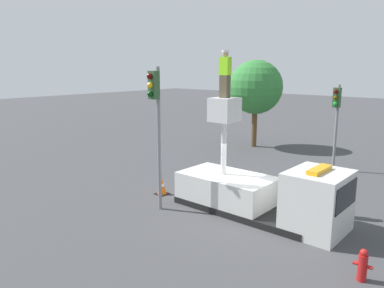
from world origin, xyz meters
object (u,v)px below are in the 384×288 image
Objects in this scene: traffic_light_pole at (156,111)px; traffic_light_across at (336,110)px; bucket_truck at (259,193)px; traffic_cone_rear at (162,186)px; worker at (225,74)px; fire_hydrant at (363,265)px; tree_left_bg at (256,87)px.

traffic_light_across is at bearing 73.05° from traffic_light_pole.
traffic_cone_rear is at bearing -171.04° from bucket_truck.
bucket_truck is 1.18× the size of traffic_light_pole.
traffic_light_pole reaches higher than bucket_truck.
worker is at bearing -100.42° from traffic_light_across.
fire_hydrant is (5.90, -2.07, -4.69)m from worker.
traffic_light_pole is 3.92m from traffic_cone_rear.
bucket_truck is 8.13m from traffic_light_across.
worker is 0.39× the size of traffic_light_across.
traffic_light_pole is 6.20× the size of fire_hydrant.
fire_hydrant is (7.47, 0.01, -3.39)m from traffic_light_pole.
traffic_light_across is at bearing 79.58° from worker.
traffic_light_pole is 8.20m from fire_hydrant.
worker is 8.14m from traffic_light_across.
traffic_cone_rear is at bearing -78.54° from tree_left_bg.
traffic_light_across is at bearing 91.52° from bucket_truck.
fire_hydrant is (4.47, -9.84, -2.78)m from traffic_light_across.
tree_left_bg is at bearing 115.56° from worker.
fire_hydrant reaches higher than traffic_cone_rear.
bucket_truck is 12.78m from tree_left_bg.
worker is (-1.64, 0.00, 4.28)m from bucket_truck.
tree_left_bg is at bearing 157.44° from traffic_light_across.
traffic_light_across is at bearing 63.78° from traffic_cone_rear.
traffic_light_across is 5.18× the size of fire_hydrant.
worker is 2.01× the size of fire_hydrant.
traffic_light_pole reaches higher than fire_hydrant.
traffic_light_across is 6.27× the size of traffic_cone_rear.
tree_left_bg is at bearing 101.46° from traffic_cone_rear.
worker is 0.32× the size of traffic_light_pole.
fire_hydrant is 1.21× the size of traffic_cone_rear.
traffic_light_pole is at bearing -106.95° from traffic_light_across.
tree_left_bg is (-3.42, 12.53, 0.23)m from traffic_light_pole.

